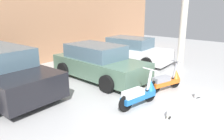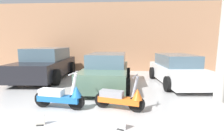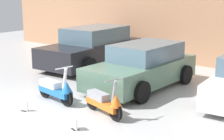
% 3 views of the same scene
% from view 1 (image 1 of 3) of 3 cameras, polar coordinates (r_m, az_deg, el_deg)
% --- Properties ---
extents(ground_plane, '(28.00, 28.00, 0.00)m').
position_cam_1_polar(ground_plane, '(6.11, 15.99, -10.85)').
color(ground_plane, '#B2B2B2').
extents(wall_back, '(19.60, 0.12, 4.14)m').
position_cam_1_polar(wall_back, '(10.92, -21.70, 11.62)').
color(wall_back, tan).
rests_on(wall_back, ground_plane).
extents(scooter_front_left, '(1.45, 0.54, 1.02)m').
position_cam_1_polar(scooter_front_left, '(6.24, 7.35, -6.13)').
color(scooter_front_left, black).
rests_on(scooter_front_left, ground_plane).
extents(scooter_front_right, '(1.36, 0.63, 0.97)m').
position_cam_1_polar(scooter_front_right, '(7.58, 14.18, -2.59)').
color(scooter_front_right, black).
rests_on(scooter_front_right, ground_plane).
extents(car_rear_left, '(2.30, 4.49, 1.50)m').
position_cam_1_polar(car_rear_left, '(7.86, -27.28, -0.43)').
color(car_rear_left, black).
rests_on(car_rear_left, ground_plane).
extents(car_rear_center, '(1.98, 3.96, 1.33)m').
position_cam_1_polar(car_rear_center, '(8.48, -3.53, 1.90)').
color(car_rear_center, '#51705B').
rests_on(car_rear_center, ground_plane).
extents(car_rear_right, '(2.04, 3.83, 1.26)m').
position_cam_1_polar(car_rear_right, '(11.08, 5.38, 5.03)').
color(car_rear_right, white).
rests_on(car_rear_right, ground_plane).
extents(placard_near_left_scooter, '(0.20, 0.15, 0.26)m').
position_cam_1_polar(placard_near_left_scooter, '(5.81, 14.53, -10.98)').
color(placard_near_left_scooter, black).
rests_on(placard_near_left_scooter, ground_plane).
extents(placard_near_right_scooter, '(0.20, 0.17, 0.26)m').
position_cam_1_polar(placard_near_right_scooter, '(7.30, 21.40, -5.89)').
color(placard_near_right_scooter, black).
rests_on(placard_near_right_scooter, ground_plane).
extents(support_column_side, '(0.30, 0.30, 4.14)m').
position_cam_1_polar(support_column_side, '(10.28, 18.16, 11.74)').
color(support_column_side, beige).
rests_on(support_column_side, ground_plane).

